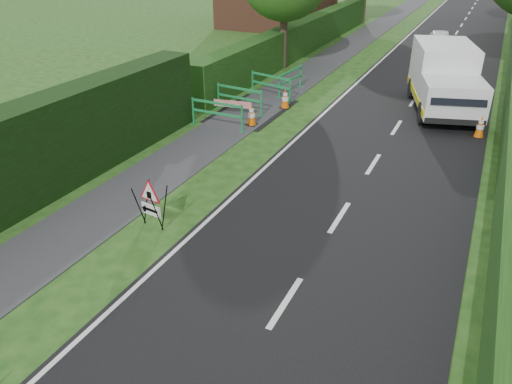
% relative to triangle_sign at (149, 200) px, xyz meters
% --- Properties ---
extents(ground, '(120.00, 120.00, 0.00)m').
position_rel_triangle_sign_xyz_m(ground, '(1.41, -2.20, -0.73)').
color(ground, '#184012').
rests_on(ground, ground).
extents(road_surface, '(6.00, 90.00, 0.02)m').
position_rel_triangle_sign_xyz_m(road_surface, '(3.91, 32.80, -0.73)').
color(road_surface, black).
rests_on(road_surface, ground).
extents(footpath, '(2.00, 90.00, 0.02)m').
position_rel_triangle_sign_xyz_m(footpath, '(-1.59, 32.80, -0.73)').
color(footpath, '#2D2D30').
rests_on(footpath, ground).
extents(hedge_west_far, '(1.00, 24.00, 1.80)m').
position_rel_triangle_sign_xyz_m(hedge_west_far, '(-3.59, 19.80, -0.73)').
color(hedge_west_far, '#14380F').
rests_on(hedge_west_far, ground).
extents(triangle_sign, '(0.82, 0.82, 1.06)m').
position_rel_triangle_sign_xyz_m(triangle_sign, '(0.00, 0.00, 0.00)').
color(triangle_sign, black).
rests_on(triangle_sign, ground).
extents(works_van, '(3.42, 5.66, 2.42)m').
position_rel_triangle_sign_xyz_m(works_van, '(5.02, 12.11, 0.55)').
color(works_van, silver).
rests_on(works_van, ground).
extents(traffic_cone_0, '(0.38, 0.38, 0.79)m').
position_rel_triangle_sign_xyz_m(traffic_cone_0, '(6.62, 9.56, -0.34)').
color(traffic_cone_0, black).
rests_on(traffic_cone_0, ground).
extents(traffic_cone_1, '(0.38, 0.38, 0.79)m').
position_rel_triangle_sign_xyz_m(traffic_cone_1, '(6.65, 11.36, -0.34)').
color(traffic_cone_1, black).
rests_on(traffic_cone_1, ground).
extents(traffic_cone_2, '(0.38, 0.38, 0.79)m').
position_rel_triangle_sign_xyz_m(traffic_cone_2, '(6.10, 13.77, -0.34)').
color(traffic_cone_2, black).
rests_on(traffic_cone_2, ground).
extents(traffic_cone_3, '(0.38, 0.38, 0.79)m').
position_rel_triangle_sign_xyz_m(traffic_cone_3, '(-0.91, 7.36, -0.34)').
color(traffic_cone_3, black).
rests_on(traffic_cone_3, ground).
extents(traffic_cone_4, '(0.38, 0.38, 0.79)m').
position_rel_triangle_sign_xyz_m(traffic_cone_4, '(-0.56, 9.69, -0.34)').
color(traffic_cone_4, black).
rests_on(traffic_cone_4, ground).
extents(ped_barrier_0, '(2.07, 0.40, 1.00)m').
position_rel_triangle_sign_xyz_m(ped_barrier_0, '(-1.88, 6.57, -0.10)').
color(ped_barrier_0, '#188842').
rests_on(ped_barrier_0, ground).
extents(ped_barrier_1, '(2.09, 0.60, 1.00)m').
position_rel_triangle_sign_xyz_m(ped_barrier_1, '(-2.01, 8.55, -0.10)').
color(ped_barrier_1, '#188842').
rests_on(ped_barrier_1, ground).
extents(ped_barrier_2, '(2.08, 0.85, 1.00)m').
position_rel_triangle_sign_xyz_m(ped_barrier_2, '(-1.64, 10.74, -0.10)').
color(ped_barrier_2, '#188842').
rests_on(ped_barrier_2, ground).
extents(ped_barrier_3, '(0.55, 2.08, 1.00)m').
position_rel_triangle_sign_xyz_m(ped_barrier_3, '(-1.20, 11.85, -0.10)').
color(ped_barrier_3, '#188842').
rests_on(ped_barrier_3, ground).
extents(redwhite_plank, '(1.49, 0.26, 0.25)m').
position_rel_triangle_sign_xyz_m(redwhite_plank, '(-2.04, 8.04, -0.73)').
color(redwhite_plank, red).
rests_on(redwhite_plank, ground).
extents(hatchback_car, '(1.82, 3.50, 1.14)m').
position_rel_triangle_sign_xyz_m(hatchback_car, '(3.50, 23.68, -0.17)').
color(hatchback_car, white).
rests_on(hatchback_car, ground).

